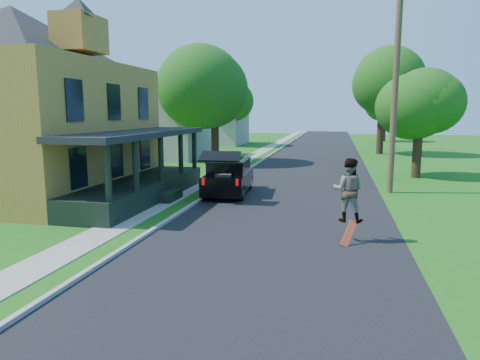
% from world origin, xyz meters
% --- Properties ---
extents(ground, '(140.00, 140.00, 0.00)m').
position_xyz_m(ground, '(0.00, 0.00, 0.00)').
color(ground, '#1E5E12').
rests_on(ground, ground).
extents(street, '(8.00, 120.00, 0.02)m').
position_xyz_m(street, '(0.00, 20.00, 0.00)').
color(street, black).
rests_on(street, ground).
extents(curb, '(0.15, 120.00, 0.12)m').
position_xyz_m(curb, '(-4.05, 20.00, 0.00)').
color(curb, '#999994').
rests_on(curb, ground).
extents(sidewalk, '(1.30, 120.00, 0.03)m').
position_xyz_m(sidewalk, '(-5.60, 20.00, 0.00)').
color(sidewalk, gray).
rests_on(sidewalk, ground).
extents(front_walk, '(6.50, 1.20, 0.03)m').
position_xyz_m(front_walk, '(-9.50, 6.00, 0.00)').
color(front_walk, gray).
rests_on(front_walk, ground).
extents(main_house, '(15.56, 15.56, 10.10)m').
position_xyz_m(main_house, '(-12.80, 5.99, 4.92)').
color(main_house, '#BD8637').
rests_on(main_house, ground).
extents(neighbor_house_mid, '(12.78, 12.78, 8.30)m').
position_xyz_m(neighbor_house_mid, '(-13.50, 24.00, 4.19)').
color(neighbor_house_mid, '#A49D91').
rests_on(neighbor_house_mid, ground).
extents(neighbor_house_far, '(12.78, 12.78, 8.30)m').
position_xyz_m(neighbor_house_far, '(-13.50, 40.00, 4.19)').
color(neighbor_house_far, '#A49D91').
rests_on(neighbor_house_far, ground).
extents(black_suv, '(2.20, 4.98, 2.27)m').
position_xyz_m(black_suv, '(-3.20, 8.08, 0.87)').
color(black_suv, black).
rests_on(black_suv, ground).
extents(skateboarder, '(1.04, 0.86, 1.97)m').
position_xyz_m(skateboarder, '(2.24, 1.50, 1.60)').
color(skateboarder, black).
rests_on(skateboarder, ground).
extents(skateboard, '(0.50, 0.55, 0.77)m').
position_xyz_m(skateboard, '(2.29, 1.03, 0.33)').
color(skateboard, '#BB3310').
rests_on(skateboard, ground).
extents(tree_left_mid, '(7.30, 7.37, 9.58)m').
position_xyz_m(tree_left_mid, '(-7.59, 20.95, 6.09)').
color(tree_left_mid, black).
rests_on(tree_left_mid, ground).
extents(tree_left_far, '(6.53, 6.64, 8.61)m').
position_xyz_m(tree_left_far, '(-10.65, 37.86, 5.56)').
color(tree_left_far, black).
rests_on(tree_left_far, ground).
extents(tree_right_near, '(5.30, 5.60, 6.73)m').
position_xyz_m(tree_right_near, '(6.61, 15.85, 4.44)').
color(tree_right_near, black).
rests_on(tree_right_near, ground).
extents(tree_right_mid, '(8.56, 8.34, 10.26)m').
position_xyz_m(tree_right_mid, '(5.85, 31.22, 6.60)').
color(tree_right_mid, black).
rests_on(tree_right_mid, ground).
extents(tree_right_far, '(6.51, 6.17, 8.14)m').
position_xyz_m(tree_right_far, '(8.11, 50.51, 5.50)').
color(tree_right_far, black).
rests_on(tree_right_far, ground).
extents(utility_pole_near, '(1.81, 0.32, 10.73)m').
position_xyz_m(utility_pole_near, '(4.50, 10.24, 5.53)').
color(utility_pole_near, '#4C3523').
rests_on(utility_pole_near, ground).
extents(utility_pole_far, '(1.42, 0.51, 9.31)m').
position_xyz_m(utility_pole_far, '(6.62, 36.61, 4.78)').
color(utility_pole_far, '#4C3523').
rests_on(utility_pole_far, ground).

